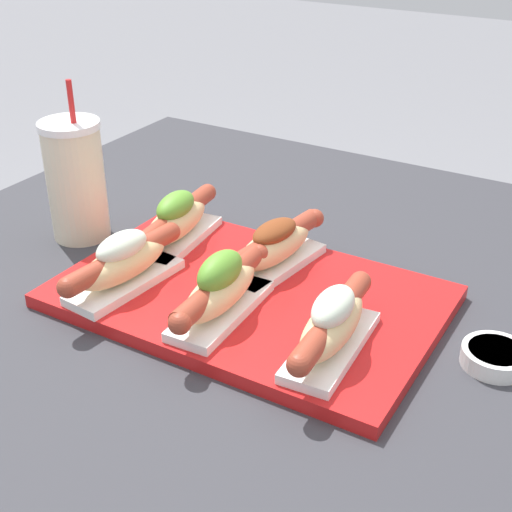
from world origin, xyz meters
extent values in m
cube|color=#333338|center=(0.00, 0.00, 0.35)|extent=(1.11, 1.01, 0.70)
cube|color=red|center=(0.00, -0.06, 0.71)|extent=(0.47, 0.30, 0.02)
cube|color=white|center=(-0.14, -0.13, 0.73)|extent=(0.08, 0.17, 0.01)
ellipsoid|color=#E5C184|center=(-0.14, -0.13, 0.75)|extent=(0.06, 0.15, 0.04)
cylinder|color=#9E3D28|center=(-0.14, -0.13, 0.76)|extent=(0.04, 0.18, 0.03)
sphere|color=#9E3D28|center=(-0.15, -0.22, 0.76)|extent=(0.03, 0.03, 0.03)
sphere|color=#9E3D28|center=(-0.13, -0.04, 0.76)|extent=(0.03, 0.03, 0.03)
ellipsoid|color=silver|center=(-0.14, -0.13, 0.78)|extent=(0.05, 0.08, 0.03)
cube|color=white|center=(0.00, -0.12, 0.73)|extent=(0.07, 0.16, 0.01)
ellipsoid|color=#E5C184|center=(0.00, -0.12, 0.75)|extent=(0.05, 0.14, 0.04)
cylinder|color=#9E3D28|center=(0.00, -0.12, 0.76)|extent=(0.03, 0.18, 0.03)
sphere|color=#9E3D28|center=(0.01, -0.21, 0.76)|extent=(0.03, 0.03, 0.03)
sphere|color=#9E3D28|center=(0.00, -0.03, 0.76)|extent=(0.03, 0.03, 0.03)
ellipsoid|color=#5B992D|center=(0.00, -0.12, 0.78)|extent=(0.04, 0.08, 0.04)
cube|color=white|center=(0.14, -0.12, 0.73)|extent=(0.07, 0.16, 0.01)
ellipsoid|color=#E5C184|center=(0.14, -0.12, 0.75)|extent=(0.06, 0.14, 0.04)
cylinder|color=#9E3D28|center=(0.14, -0.12, 0.76)|extent=(0.04, 0.18, 0.03)
sphere|color=#9E3D28|center=(0.15, -0.21, 0.76)|extent=(0.03, 0.03, 0.03)
sphere|color=#9E3D28|center=(0.14, -0.03, 0.76)|extent=(0.03, 0.03, 0.03)
ellipsoid|color=silver|center=(0.14, -0.12, 0.78)|extent=(0.04, 0.08, 0.04)
cube|color=white|center=(-0.15, 0.00, 0.73)|extent=(0.08, 0.17, 0.01)
ellipsoid|color=#E5C184|center=(-0.15, 0.00, 0.75)|extent=(0.06, 0.15, 0.04)
cylinder|color=#9E3D28|center=(-0.15, 0.00, 0.76)|extent=(0.04, 0.18, 0.03)
sphere|color=#9E3D28|center=(-0.14, -0.08, 0.76)|extent=(0.03, 0.03, 0.03)
sphere|color=#9E3D28|center=(-0.16, 0.09, 0.76)|extent=(0.03, 0.03, 0.03)
ellipsoid|color=#5B992D|center=(-0.15, 0.00, 0.78)|extent=(0.05, 0.08, 0.04)
cube|color=white|center=(0.00, 0.01, 0.73)|extent=(0.08, 0.17, 0.01)
ellipsoid|color=#E5C184|center=(0.00, 0.01, 0.75)|extent=(0.07, 0.15, 0.04)
cylinder|color=#9E3D28|center=(0.00, 0.01, 0.76)|extent=(0.05, 0.18, 0.03)
sphere|color=#9E3D28|center=(-0.01, -0.08, 0.76)|extent=(0.03, 0.03, 0.03)
sphere|color=#9E3D28|center=(0.01, 0.09, 0.76)|extent=(0.03, 0.03, 0.03)
ellipsoid|color=brown|center=(0.00, 0.01, 0.77)|extent=(0.05, 0.08, 0.03)
cylinder|color=white|center=(0.30, -0.03, 0.71)|extent=(0.08, 0.08, 0.02)
cylinder|color=beige|center=(0.30, -0.03, 0.72)|extent=(0.06, 0.06, 0.01)
cylinder|color=beige|center=(-0.31, -0.02, 0.79)|extent=(0.08, 0.08, 0.17)
cylinder|color=white|center=(-0.31, -0.02, 0.87)|extent=(0.09, 0.09, 0.01)
cylinder|color=red|center=(-0.30, -0.02, 0.91)|extent=(0.01, 0.01, 0.06)
camera|label=1|loc=(0.40, -0.72, 1.19)|focal=50.00mm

